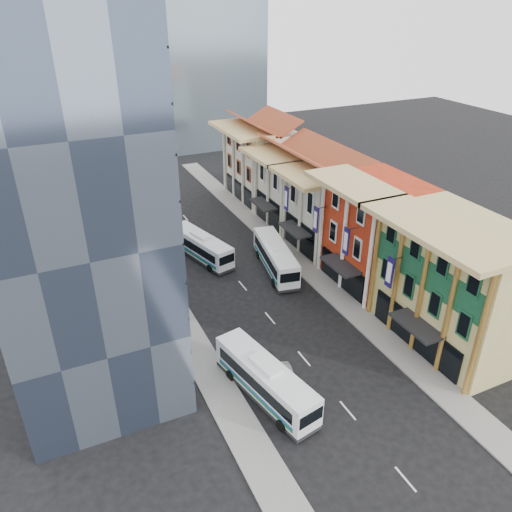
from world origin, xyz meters
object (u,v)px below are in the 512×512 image
sedan_left (286,381)px  shophouse_tan (457,284)px  bus_left_far (201,246)px  bus_right (276,257)px  bus_left_near (266,379)px  office_tower (65,193)px

sedan_left → shophouse_tan: bearing=17.4°
shophouse_tan → bus_left_far: (-16.00, 25.19, -4.29)m
bus_right → sedan_left: (-8.35, -18.30, -1.04)m
bus_left_far → bus_right: 9.58m
sedan_left → bus_left_near: bearing=-158.7°
bus_left_near → sedan_left: size_ratio=2.51×
bus_right → sedan_left: bearing=-104.0°
office_tower → shophouse_tan: bearing=-24.3°
office_tower → bus_left_far: size_ratio=2.82×
bus_right → sedan_left: 20.15m
shophouse_tan → sedan_left: (-17.35, 0.35, -5.25)m
bus_left_near → bus_left_far: 25.15m
office_tower → sedan_left: 24.00m
bus_left_far → bus_right: size_ratio=0.95×
bus_left_far → bus_right: bearing=-57.9°
bus_left_far → shophouse_tan: bearing=-72.5°
shophouse_tan → bus_right: bearing=115.8°
bus_left_near → bus_right: bearing=49.3°
shophouse_tan → office_tower: office_tower is taller
bus_right → bus_left_near: bearing=-108.6°
shophouse_tan → bus_left_near: bearing=179.2°
shophouse_tan → sedan_left: bearing=178.9°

